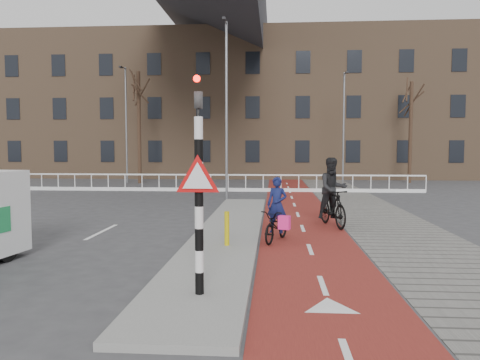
{
  "coord_description": "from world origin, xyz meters",
  "views": [
    {
      "loc": [
        0.61,
        -9.43,
        2.51
      ],
      "look_at": [
        -0.45,
        5.0,
        1.5
      ],
      "focal_mm": 35.0,
      "sensor_mm": 36.0,
      "label": 1
    }
  ],
  "objects": [
    {
      "name": "ground",
      "position": [
        0.0,
        0.0,
        0.0
      ],
      "size": [
        120.0,
        120.0,
        0.0
      ],
      "primitive_type": "plane",
      "color": "#38383A",
      "rests_on": "ground"
    },
    {
      "name": "bike_lane",
      "position": [
        1.5,
        10.0,
        0.01
      ],
      "size": [
        2.5,
        60.0,
        0.01
      ],
      "primitive_type": "cube",
      "color": "maroon",
      "rests_on": "ground"
    },
    {
      "name": "sidewalk",
      "position": [
        4.3,
        10.0,
        0.01
      ],
      "size": [
        3.0,
        60.0,
        0.01
      ],
      "primitive_type": "cube",
      "color": "slate",
      "rests_on": "ground"
    },
    {
      "name": "curb_island",
      "position": [
        -0.7,
        4.0,
        0.06
      ],
      "size": [
        1.8,
        16.0,
        0.12
      ],
      "primitive_type": "cube",
      "color": "gray",
      "rests_on": "ground"
    },
    {
      "name": "traffic_signal",
      "position": [
        -0.6,
        -2.02,
        1.99
      ],
      "size": [
        0.8,
        0.8,
        3.68
      ],
      "color": "black",
      "rests_on": "curb_island"
    },
    {
      "name": "bollard",
      "position": [
        -0.54,
        1.81,
        0.54
      ],
      "size": [
        0.12,
        0.12,
        0.83
      ],
      "primitive_type": "cylinder",
      "color": "#CBB70B",
      "rests_on": "curb_island"
    },
    {
      "name": "cyclist_near",
      "position": [
        0.69,
        2.91,
        0.58
      ],
      "size": [
        1.08,
        1.72,
        1.72
      ],
      "rotation": [
        0.0,
        0.0,
        -0.34
      ],
      "color": "black",
      "rests_on": "bike_lane"
    },
    {
      "name": "cyclist_far",
      "position": [
        2.45,
        5.36,
        0.91
      ],
      "size": [
        1.11,
        2.14,
        2.18
      ],
      "rotation": [
        0.0,
        0.0,
        0.27
      ],
      "color": "black",
      "rests_on": "bike_lane"
    },
    {
      "name": "railing",
      "position": [
        -5.0,
        17.0,
        0.31
      ],
      "size": [
        28.0,
        0.1,
        0.99
      ],
      "color": "silver",
      "rests_on": "ground"
    },
    {
      "name": "townhouse_row",
      "position": [
        -3.0,
        32.0,
        7.81
      ],
      "size": [
        46.0,
        10.0,
        15.9
      ],
      "color": "#7F6047",
      "rests_on": "ground"
    },
    {
      "name": "tree_mid",
      "position": [
        -8.8,
        22.7,
        3.88
      ],
      "size": [
        0.26,
        0.26,
        7.76
      ],
      "primitive_type": "cylinder",
      "color": "black",
      "rests_on": "ground"
    },
    {
      "name": "tree_right",
      "position": [
        10.21,
        24.48,
        3.56
      ],
      "size": [
        0.25,
        0.25,
        7.12
      ],
      "primitive_type": "cylinder",
      "color": "black",
      "rests_on": "ground"
    },
    {
      "name": "streetlight_near",
      "position": [
        -1.69,
        13.16,
        4.25
      ],
      "size": [
        0.12,
        0.12,
        8.5
      ],
      "primitive_type": "cylinder",
      "color": "slate",
      "rests_on": "ground"
    },
    {
      "name": "streetlight_left",
      "position": [
        -9.72,
        22.76,
        4.03
      ],
      "size": [
        0.12,
        0.12,
        8.05
      ],
      "primitive_type": "cylinder",
      "color": "slate",
      "rests_on": "ground"
    },
    {
      "name": "streetlight_right",
      "position": [
        5.29,
        22.78,
        3.76
      ],
      "size": [
        0.12,
        0.12,
        7.53
      ],
      "primitive_type": "cylinder",
      "color": "slate",
      "rests_on": "ground"
    }
  ]
}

